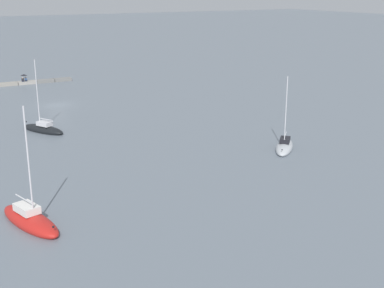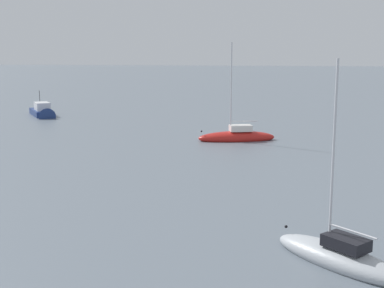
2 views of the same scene
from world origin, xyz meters
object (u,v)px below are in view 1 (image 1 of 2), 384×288
at_px(umbrella_open_black, 24,75).
at_px(sailboat_black_near, 43,129).
at_px(person_seated_blue_left, 26,80).
at_px(sailboat_red_far, 30,220).
at_px(sailboat_grey_mid, 284,147).
at_px(person_seated_dark_right, 23,80).

distance_m(umbrella_open_black, sailboat_black_near, 33.36).
xyz_separation_m(person_seated_blue_left, sailboat_red_far, (12.29, 57.55, -0.45)).
bearing_deg(sailboat_grey_mid, person_seated_dark_right, -28.98).
xyz_separation_m(person_seated_dark_right, sailboat_grey_mid, (-15.61, 52.06, -0.50)).
relative_size(person_seated_dark_right, sailboat_grey_mid, 0.09).
height_order(person_seated_dark_right, sailboat_red_far, sailboat_red_far).
height_order(person_seated_blue_left, sailboat_red_far, sailboat_red_far).
distance_m(person_seated_blue_left, sailboat_grey_mid, 54.30).
xyz_separation_m(umbrella_open_black, sailboat_black_near, (4.94, 32.97, -1.33)).
bearing_deg(person_seated_dark_right, sailboat_grey_mid, 118.57).
relative_size(umbrella_open_black, sailboat_grey_mid, 0.16).
height_order(sailboat_grey_mid, sailboat_red_far, sailboat_red_far).
height_order(person_seated_dark_right, umbrella_open_black, umbrella_open_black).
bearing_deg(sailboat_black_near, sailboat_red_far, -134.08).
bearing_deg(sailboat_red_far, person_seated_blue_left, -117.54).
distance_m(person_seated_dark_right, sailboat_black_near, 33.08).
xyz_separation_m(person_seated_blue_left, sailboat_grey_mid, (-15.05, 52.17, -0.50)).
height_order(person_seated_blue_left, sailboat_grey_mid, sailboat_grey_mid).
relative_size(person_seated_blue_left, person_seated_dark_right, 1.00).
height_order(person_seated_dark_right, sailboat_black_near, sailboat_black_near).
bearing_deg(umbrella_open_black, sailboat_grey_mid, 106.33).
relative_size(sailboat_black_near, sailboat_grey_mid, 1.08).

